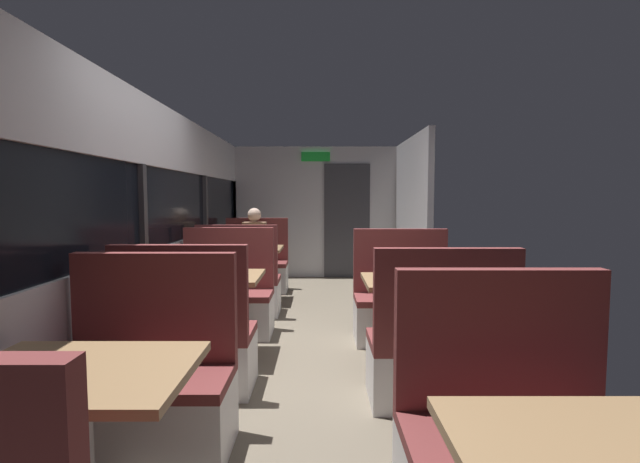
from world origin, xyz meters
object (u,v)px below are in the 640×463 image
(bench_mid_window_facing_end, at_px, (186,347))
(seated_passenger, at_px, (254,256))
(dining_table_far_window, at_px, (247,255))
(dining_table_near_window, at_px, (76,394))
(bench_far_window_facing_end, at_px, (238,288))
(bench_near_window_facing_entry, at_px, (145,394))
(bench_front_aisle_facing_entry, at_px, (510,453))
(bench_mid_window_facing_entry, at_px, (225,303))
(dining_table_mid_window, at_px, (208,286))
(bench_far_window_facing_entry, at_px, (255,269))
(bench_rear_aisle_facing_entry, at_px, (401,307))
(bench_rear_aisle_facing_end, at_px, (438,357))
(dining_table_rear_aisle, at_px, (417,291))

(bench_mid_window_facing_end, bearing_deg, seated_passenger, 90.00)
(dining_table_far_window, bearing_deg, dining_table_near_window, -90.00)
(bench_far_window_facing_end, relative_size, seated_passenger, 0.87)
(dining_table_near_window, distance_m, bench_near_window_facing_entry, 0.77)
(bench_far_window_facing_end, relative_size, bench_front_aisle_facing_entry, 1.00)
(bench_mid_window_facing_end, xyz_separation_m, seated_passenger, (0.00, 3.51, 0.21))
(bench_near_window_facing_entry, distance_m, bench_mid_window_facing_entry, 2.18)
(dining_table_mid_window, xyz_separation_m, bench_far_window_facing_end, (0.00, 1.48, -0.31))
(bench_mid_window_facing_entry, bearing_deg, bench_near_window_facing_entry, -90.00)
(bench_far_window_facing_entry, bearing_deg, dining_table_mid_window, -90.00)
(seated_passenger, bearing_deg, bench_rear_aisle_facing_entry, -52.24)
(bench_front_aisle_facing_entry, bearing_deg, bench_mid_window_facing_entry, 122.75)
(bench_rear_aisle_facing_end, bearing_deg, bench_far_window_facing_end, 126.91)
(dining_table_far_window, height_order, bench_rear_aisle_facing_end, bench_rear_aisle_facing_end)
(dining_table_mid_window, height_order, bench_rear_aisle_facing_end, bench_rear_aisle_facing_end)
(bench_rear_aisle_facing_end, height_order, seated_passenger, seated_passenger)
(dining_table_far_window, bearing_deg, bench_far_window_facing_entry, 90.00)
(bench_rear_aisle_facing_end, bearing_deg, bench_mid_window_facing_end, 173.62)
(dining_table_mid_window, xyz_separation_m, bench_mid_window_facing_end, (0.00, -0.70, -0.31))
(bench_mid_window_facing_end, height_order, dining_table_far_window, bench_mid_window_facing_end)
(dining_table_far_window, bearing_deg, bench_near_window_facing_entry, -90.00)
(dining_table_near_window, xyz_separation_m, bench_far_window_facing_end, (0.00, 3.67, -0.31))
(seated_passenger, bearing_deg, bench_far_window_facing_end, -90.00)
(dining_table_near_window, bearing_deg, bench_near_window_facing_entry, 90.00)
(bench_mid_window_facing_entry, bearing_deg, dining_table_rear_aisle, -26.68)
(bench_near_window_facing_entry, xyz_separation_m, bench_rear_aisle_facing_end, (1.79, 0.58, 0.00))
(dining_table_near_window, bearing_deg, seated_passenger, 90.00)
(bench_rear_aisle_facing_entry, bearing_deg, dining_table_rear_aisle, -90.00)
(bench_far_window_facing_entry, xyz_separation_m, dining_table_rear_aisle, (1.79, -3.08, 0.31))
(bench_far_window_facing_entry, bearing_deg, seated_passenger, -90.00)
(bench_rear_aisle_facing_end, distance_m, seated_passenger, 4.12)
(dining_table_near_window, relative_size, dining_table_far_window, 1.00)
(dining_table_rear_aisle, bearing_deg, dining_table_far_window, 126.91)
(dining_table_rear_aisle, xyz_separation_m, seated_passenger, (-1.79, 3.01, -0.10))
(bench_front_aisle_facing_entry, height_order, dining_table_rear_aisle, bench_front_aisle_facing_entry)
(dining_table_mid_window, xyz_separation_m, bench_rear_aisle_facing_entry, (1.79, 0.50, -0.31))
(bench_front_aisle_facing_entry, xyz_separation_m, seated_passenger, (-1.79, 4.89, 0.21))
(dining_table_far_window, bearing_deg, seated_passenger, 90.00)
(dining_table_near_window, relative_size, bench_mid_window_facing_entry, 0.82)
(dining_table_rear_aisle, bearing_deg, bench_far_window_facing_entry, 120.14)
(dining_table_near_window, bearing_deg, bench_mid_window_facing_entry, 90.00)
(dining_table_near_window, xyz_separation_m, bench_front_aisle_facing_entry, (1.79, 0.10, -0.31))
(dining_table_near_window, height_order, bench_rear_aisle_facing_entry, bench_rear_aisle_facing_entry)
(dining_table_near_window, distance_m, dining_table_rear_aisle, 2.67)
(bench_rear_aisle_facing_entry, bearing_deg, bench_front_aisle_facing_entry, -90.00)
(dining_table_near_window, distance_m, bench_far_window_facing_entry, 5.08)
(bench_near_window_facing_entry, height_order, bench_front_aisle_facing_entry, same)
(dining_table_far_window, height_order, bench_far_window_facing_entry, bench_far_window_facing_entry)
(dining_table_far_window, height_order, dining_table_rear_aisle, same)
(dining_table_near_window, relative_size, dining_table_rear_aisle, 1.00)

